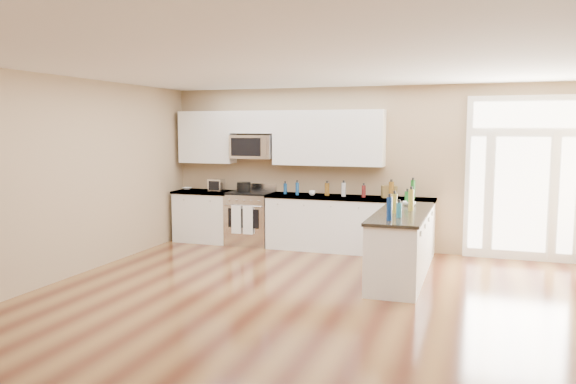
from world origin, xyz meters
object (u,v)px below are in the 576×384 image
at_px(peninsula_cabinet, 402,247).
at_px(stockpot, 244,187).
at_px(toaster_oven, 216,185).
at_px(kitchen_range, 250,218).

relative_size(peninsula_cabinet, stockpot, 9.32).
bearing_deg(toaster_oven, kitchen_range, -0.65).
relative_size(kitchen_range, stockpot, 4.34).
distance_m(stockpot, toaster_oven, 0.58).
relative_size(peninsula_cabinet, kitchen_range, 2.15).
distance_m(peninsula_cabinet, toaster_oven, 3.92).
distance_m(peninsula_cabinet, stockpot, 3.37).
distance_m(kitchen_range, toaster_oven, 0.89).
height_order(peninsula_cabinet, kitchen_range, kitchen_range).
xyz_separation_m(kitchen_range, stockpot, (-0.11, -0.03, 0.57)).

